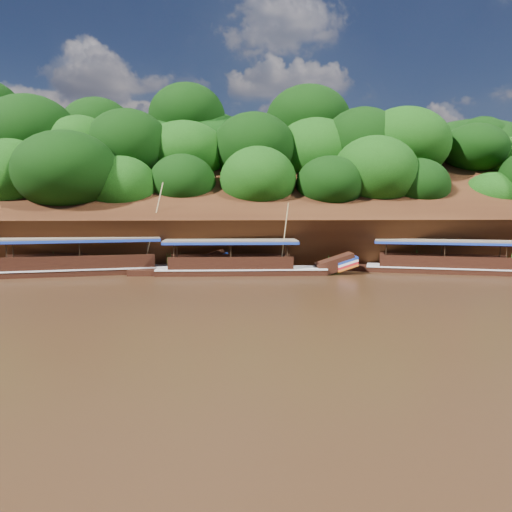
# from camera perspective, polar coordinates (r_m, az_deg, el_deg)

# --- Properties ---
(ground) EXTENTS (160.00, 160.00, 0.00)m
(ground) POSITION_cam_1_polar(r_m,az_deg,el_deg) (27.71, 0.03, -4.12)
(ground) COLOR black
(ground) RESTS_ON ground
(riverbank) EXTENTS (120.00, 30.06, 19.40)m
(riverbank) POSITION_cam_1_polar(r_m,az_deg,el_deg) (50.06, -2.23, 2.43)
(riverbank) COLOR black
(riverbank) RESTS_ON ground
(boat_0) EXTENTS (14.17, 6.42, 6.57)m
(boat_0) POSITION_cam_1_polar(r_m,az_deg,el_deg) (38.24, 22.76, -1.05)
(boat_0) COLOR black
(boat_0) RESTS_ON ground
(boat_1) EXTENTS (13.99, 2.83, 5.41)m
(boat_1) POSITION_cam_1_polar(r_m,az_deg,el_deg) (34.78, -0.50, -1.21)
(boat_1) COLOR black
(boat_1) RESTS_ON ground
(boat_2) EXTENTS (16.41, 4.97, 6.91)m
(boat_2) POSITION_cam_1_polar(r_m,az_deg,el_deg) (36.66, -16.74, -1.04)
(boat_2) COLOR black
(boat_2) RESTS_ON ground
(reeds) EXTENTS (50.86, 2.68, 2.18)m
(reeds) POSITION_cam_1_polar(r_m,az_deg,el_deg) (36.95, -5.93, -0.28)
(reeds) COLOR #1E5816
(reeds) RESTS_ON ground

